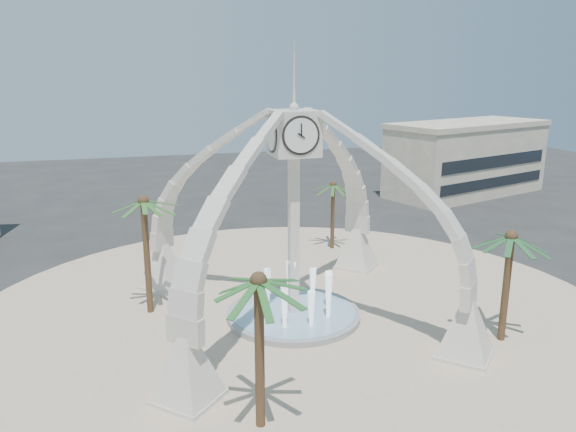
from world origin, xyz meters
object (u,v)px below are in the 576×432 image
object	(u,v)px
palm_west	(143,203)
palm_north	(333,185)
palm_east	(511,238)
fountain	(293,313)
palm_south	(259,283)
clock_tower	(294,213)

from	to	relation	value
palm_west	palm_north	world-z (taller)	palm_west
palm_east	palm_west	bearing A→B (deg)	153.41
fountain	palm_west	bearing A→B (deg)	158.82
fountain	palm_north	size ratio (longest dim) A/B	1.31
palm_east	palm_south	distance (m)	15.00
palm_west	palm_north	bearing A→B (deg)	30.27
palm_north	clock_tower	bearing A→B (deg)	-120.17
palm_east	palm_north	xyz separation A→B (m)	(-3.10, 18.04, -0.52)
fountain	palm_west	xyz separation A→B (m)	(-8.20, 3.18, 6.62)
palm_east	palm_west	world-z (taller)	palm_west
fountain	palm_east	bearing A→B (deg)	-30.64
palm_west	palm_south	xyz separation A→B (m)	(3.81, -12.95, -0.52)
palm_south	fountain	bearing A→B (deg)	65.80
fountain	palm_south	world-z (taller)	palm_south
clock_tower	palm_north	xyz separation A→B (m)	(7.01, 12.05, -1.12)
clock_tower	palm_east	distance (m)	11.77
palm_north	palm_south	world-z (taller)	palm_south
fountain	palm_east	world-z (taller)	palm_east
clock_tower	palm_north	world-z (taller)	clock_tower
fountain	palm_west	size ratio (longest dim) A/B	1.03
palm_east	palm_west	xyz separation A→B (m)	(-18.31, 9.17, 1.02)
fountain	palm_south	size ratio (longest dim) A/B	1.10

